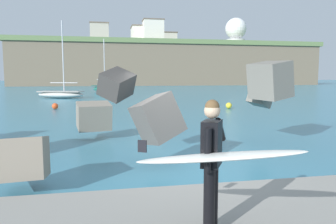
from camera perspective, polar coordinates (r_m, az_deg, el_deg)
The scene contains 13 objects.
ground_plane at distance 8.20m, azimuth 2.29°, elevation -10.12°, with size 400.00×400.00×0.00m, color teal.
breakwater_jetty at distance 9.78m, azimuth -7.57°, elevation 0.07°, with size 25.72×7.95×2.86m.
surfer_with_board at distance 4.22m, azimuth 7.85°, elevation -7.96°, with size 2.00×1.56×1.78m.
boat_near_left at distance 36.80m, azimuth -18.32°, elevation 3.06°, with size 5.41×3.40×8.17m.
boat_near_right at distance 48.14m, azimuth -10.72°, elevation 4.08°, with size 4.94×4.83×7.73m.
mooring_buoy_inner at distance 23.88m, azimuth 10.65°, elevation 1.12°, with size 0.44×0.44×0.44m.
mooring_buoy_outer at distance 24.35m, azimuth -19.25°, elevation 0.97°, with size 0.44×0.44×0.44m.
headland_bluff at distance 104.38m, azimuth -1.04°, elevation 8.27°, with size 84.18×41.70×11.95m.
radar_dome at distance 117.79m, azimuth 11.84°, elevation 13.54°, with size 7.31×7.31×10.54m.
station_building_west at distance 112.54m, azimuth -0.61°, elevation 12.47°, with size 7.61×7.57×5.10m.
station_building_central at distance 100.45m, azimuth -11.96°, elevation 13.35°, with size 5.60×5.66×6.02m.
station_building_east at distance 95.15m, azimuth -2.65°, elevation 14.01°, with size 5.88×5.28×6.44m.
station_building_annex at distance 99.85m, azimuth -5.04°, elevation 13.29°, with size 4.93×7.39×5.27m.
Camera 1 is at (-1.82, -7.65, 2.31)m, focal length 34.64 mm.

